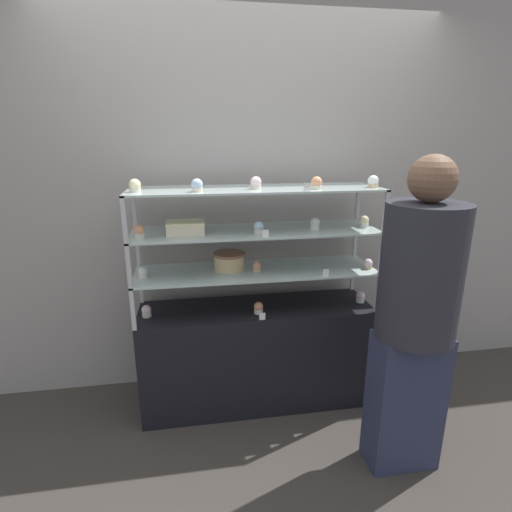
% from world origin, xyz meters
% --- Properties ---
extents(ground_plane, '(20.00, 20.00, 0.00)m').
position_xyz_m(ground_plane, '(0.00, 0.00, 0.00)').
color(ground_plane, '#38332D').
extents(back_wall, '(8.00, 0.05, 2.60)m').
position_xyz_m(back_wall, '(0.00, 0.36, 1.30)').
color(back_wall, gray).
rests_on(back_wall, ground_plane).
extents(display_base, '(1.48, 0.42, 0.68)m').
position_xyz_m(display_base, '(0.00, 0.00, 0.34)').
color(display_base, black).
rests_on(display_base, ground_plane).
extents(display_riser_lower, '(1.48, 0.42, 0.25)m').
position_xyz_m(display_riser_lower, '(0.00, 0.00, 0.92)').
color(display_riser_lower, '#B7B7BC').
rests_on(display_riser_lower, display_base).
extents(display_riser_middle, '(1.48, 0.42, 0.25)m').
position_xyz_m(display_riser_middle, '(0.00, 0.00, 1.18)').
color(display_riser_middle, '#B7B7BC').
rests_on(display_riser_middle, display_riser_lower).
extents(display_riser_upper, '(1.48, 0.42, 0.25)m').
position_xyz_m(display_riser_upper, '(0.00, 0.00, 1.43)').
color(display_riser_upper, '#B7B7BC').
rests_on(display_riser_upper, display_riser_middle).
extents(layer_cake_centerpiece, '(0.20, 0.20, 0.11)m').
position_xyz_m(layer_cake_centerpiece, '(-0.16, 0.04, 0.99)').
color(layer_cake_centerpiece, '#DBBC84').
rests_on(layer_cake_centerpiece, display_riser_lower).
extents(sheet_cake_frosted, '(0.22, 0.16, 0.07)m').
position_xyz_m(sheet_cake_frosted, '(-0.42, -0.02, 1.23)').
color(sheet_cake_frosted, beige).
rests_on(sheet_cake_frosted, display_riser_middle).
extents(cupcake_0, '(0.06, 0.06, 0.07)m').
position_xyz_m(cupcake_0, '(-0.68, -0.03, 0.72)').
color(cupcake_0, beige).
rests_on(cupcake_0, display_base).
extents(cupcake_1, '(0.06, 0.06, 0.07)m').
position_xyz_m(cupcake_1, '(0.00, -0.09, 0.72)').
color(cupcake_1, white).
rests_on(cupcake_1, display_base).
extents(cupcake_2, '(0.06, 0.06, 0.07)m').
position_xyz_m(cupcake_2, '(0.69, -0.03, 0.72)').
color(cupcake_2, white).
rests_on(cupcake_2, display_base).
extents(price_tag_0, '(0.04, 0.00, 0.04)m').
position_xyz_m(price_tag_0, '(0.01, -0.19, 0.71)').
color(price_tag_0, white).
rests_on(price_tag_0, display_base).
extents(cupcake_3, '(0.05, 0.05, 0.06)m').
position_xyz_m(cupcake_3, '(-0.68, -0.04, 0.97)').
color(cupcake_3, beige).
rests_on(cupcake_3, display_riser_lower).
extents(cupcake_4, '(0.05, 0.05, 0.06)m').
position_xyz_m(cupcake_4, '(0.00, -0.04, 0.97)').
color(cupcake_4, '#CCB28C').
rests_on(cupcake_4, display_riser_lower).
extents(cupcake_5, '(0.05, 0.05, 0.06)m').
position_xyz_m(cupcake_5, '(0.70, -0.09, 0.97)').
color(cupcake_5, '#CCB28C').
rests_on(cupcake_5, display_riser_lower).
extents(price_tag_1, '(0.04, 0.00, 0.04)m').
position_xyz_m(price_tag_1, '(0.39, -0.19, 0.96)').
color(price_tag_1, white).
rests_on(price_tag_1, display_riser_lower).
extents(cupcake_6, '(0.06, 0.06, 0.07)m').
position_xyz_m(cupcake_6, '(-0.67, -0.09, 1.23)').
color(cupcake_6, beige).
rests_on(cupcake_6, display_riser_middle).
extents(cupcake_7, '(0.06, 0.06, 0.07)m').
position_xyz_m(cupcake_7, '(-0.00, -0.10, 1.23)').
color(cupcake_7, beige).
rests_on(cupcake_7, display_riser_middle).
extents(cupcake_8, '(0.06, 0.06, 0.07)m').
position_xyz_m(cupcake_8, '(0.35, -0.05, 1.23)').
color(cupcake_8, white).
rests_on(cupcake_8, display_riser_middle).
extents(cupcake_9, '(0.06, 0.06, 0.07)m').
position_xyz_m(cupcake_9, '(0.67, -0.04, 1.23)').
color(cupcake_9, white).
rests_on(cupcake_9, display_riser_middle).
extents(price_tag_2, '(0.04, 0.00, 0.04)m').
position_xyz_m(price_tag_2, '(0.02, -0.19, 1.21)').
color(price_tag_2, white).
rests_on(price_tag_2, display_riser_middle).
extents(cupcake_10, '(0.06, 0.06, 0.07)m').
position_xyz_m(cupcake_10, '(-0.68, -0.07, 1.48)').
color(cupcake_10, beige).
rests_on(cupcake_10, display_riser_upper).
extents(cupcake_11, '(0.06, 0.06, 0.07)m').
position_xyz_m(cupcake_11, '(-0.34, -0.11, 1.48)').
color(cupcake_11, beige).
rests_on(cupcake_11, display_riser_upper).
extents(cupcake_12, '(0.06, 0.06, 0.07)m').
position_xyz_m(cupcake_12, '(-0.01, -0.04, 1.48)').
color(cupcake_12, beige).
rests_on(cupcake_12, display_riser_upper).
extents(cupcake_13, '(0.06, 0.06, 0.07)m').
position_xyz_m(cupcake_13, '(0.33, -0.10, 1.48)').
color(cupcake_13, beige).
rests_on(cupcake_13, display_riser_upper).
extents(cupcake_14, '(0.06, 0.06, 0.07)m').
position_xyz_m(cupcake_14, '(0.69, -0.09, 1.48)').
color(cupcake_14, '#CCB28C').
rests_on(cupcake_14, display_riser_upper).
extents(price_tag_3, '(0.04, 0.00, 0.04)m').
position_xyz_m(price_tag_3, '(0.25, -0.19, 1.47)').
color(price_tag_3, white).
rests_on(price_tag_3, display_riser_upper).
extents(customer_figure, '(0.39, 0.39, 1.66)m').
position_xyz_m(customer_figure, '(0.69, -0.67, 0.89)').
color(customer_figure, '#282D47').
rests_on(customer_figure, ground_plane).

